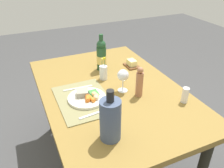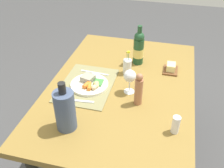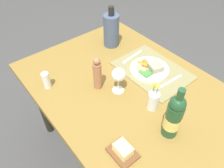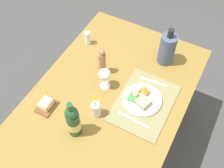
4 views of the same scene
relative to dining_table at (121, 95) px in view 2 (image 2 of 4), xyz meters
The scene contains 13 objects.
ground_plane 0.64m from the dining_table, ahead, with size 8.00×8.00×0.00m, color #424243.
dining_table is the anchor object (origin of this frame).
placemat 0.24m from the dining_table, 75.87° to the right, with size 0.46×0.33×0.01m, color #837D52.
dinner_plate 0.23m from the dining_table, 72.47° to the right, with size 0.25×0.25×0.05m.
fork 0.25m from the dining_table, 112.73° to the right, with size 0.01×0.21×0.01m, color silver.
knife 0.33m from the dining_table, 42.65° to the right, with size 0.02×0.19×0.01m, color silver.
salt_shaker 0.52m from the dining_table, 46.87° to the left, with size 0.04×0.04×0.10m, color white.
wine_glass 0.22m from the dining_table, 47.94° to the left, with size 0.08×0.08×0.16m.
butter_dish 0.41m from the dining_table, 130.28° to the left, with size 0.13×0.10×0.06m.
cooler_bottle 0.53m from the dining_table, 24.24° to the right, with size 0.11×0.11×0.29m.
flower_vase 0.21m from the dining_table, behind, with size 0.06×0.06×0.18m.
pepper_mill 0.28m from the dining_table, 41.16° to the left, with size 0.05×0.05×0.21m.
wine_bottle 0.38m from the dining_table, 169.97° to the left, with size 0.08×0.08×0.29m.
Camera 2 is at (1.36, 0.28, 1.73)m, focal length 41.60 mm.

